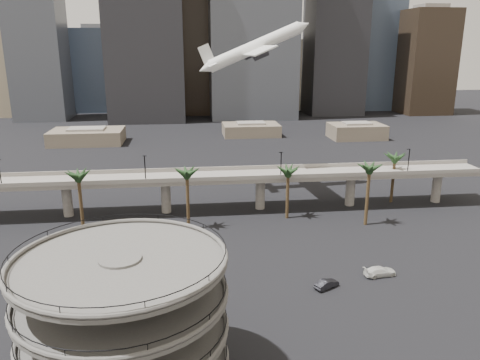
{
  "coord_description": "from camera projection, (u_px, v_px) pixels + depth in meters",
  "views": [
    {
      "loc": [
        -5.84,
        -48.81,
        36.98
      ],
      "look_at": [
        3.08,
        28.0,
        14.94
      ],
      "focal_mm": 35.0,
      "sensor_mm": 36.0,
      "label": 1
    }
  ],
  "objects": [
    {
      "name": "ground",
      "position": [
        241.0,
        360.0,
        57.41
      ],
      "size": [
        700.0,
        700.0,
        0.0
      ],
      "primitive_type": "plane",
      "color": "black",
      "rests_on": "ground"
    },
    {
      "name": "palm_trees",
      "position": [
        269.0,
        171.0,
        100.67
      ],
      "size": [
        76.4,
        18.4,
        14.0
      ],
      "color": "#47371E",
      "rests_on": "ground"
    },
    {
      "name": "car_b",
      "position": [
        327.0,
        284.0,
        74.28
      ],
      "size": [
        4.49,
        3.39,
        1.42
      ],
      "primitive_type": "imported",
      "rotation": [
        0.0,
        0.0,
        2.08
      ],
      "color": "black",
      "rests_on": "ground"
    },
    {
      "name": "overpass",
      "position": [
        213.0,
        180.0,
        107.94
      ],
      "size": [
        130.0,
        9.3,
        14.7
      ],
      "color": "slate",
      "rests_on": "ground"
    },
    {
      "name": "airborne_jet",
      "position": [
        254.0,
        48.0,
        115.86
      ],
      "size": [
        29.38,
        26.82,
        14.28
      ],
      "rotation": [
        0.0,
        -0.39,
        0.1
      ],
      "color": "white",
      "rests_on": "ground"
    },
    {
      "name": "parking_ramp",
      "position": [
        124.0,
        313.0,
        49.46
      ],
      "size": [
        22.2,
        22.2,
        17.35
      ],
      "color": "#524F4C",
      "rests_on": "ground"
    },
    {
      "name": "low_buildings",
      "position": [
        217.0,
        133.0,
        193.33
      ],
      "size": [
        135.0,
        27.5,
        6.8
      ],
      "color": "brown",
      "rests_on": "ground"
    },
    {
      "name": "car_a",
      "position": [
        199.0,
        295.0,
        70.97
      ],
      "size": [
        4.56,
        3.03,
        1.44
      ],
      "primitive_type": "imported",
      "rotation": [
        0.0,
        0.0,
        1.23
      ],
      "color": "#B42819",
      "rests_on": "ground"
    },
    {
      "name": "car_c",
      "position": [
        380.0,
        271.0,
        78.25
      ],
      "size": [
        5.75,
        2.98,
        1.59
      ],
      "primitive_type": "imported",
      "rotation": [
        0.0,
        0.0,
        1.71
      ],
      "color": "silver",
      "rests_on": "ground"
    },
    {
      "name": "skyline",
      "position": [
        222.0,
        33.0,
        254.39
      ],
      "size": [
        269.0,
        86.0,
        120.51
      ],
      "color": "gray",
      "rests_on": "ground"
    }
  ]
}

